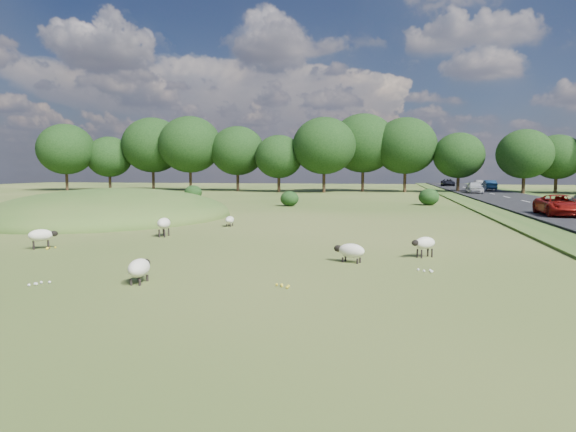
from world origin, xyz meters
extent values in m
plane|color=#2F5019|center=(0.00, 20.00, 0.00)|extent=(160.00, 160.00, 0.00)
ellipsoid|color=#33561E|center=(-12.00, 12.00, 0.00)|extent=(16.00, 20.00, 4.00)
cube|color=black|center=(20.00, 30.00, 0.12)|extent=(8.00, 150.00, 0.25)
cylinder|color=black|center=(-42.96, 52.57, 1.89)|extent=(0.44, 0.44, 3.77)
ellipsoid|color=black|center=(-42.96, 52.57, 6.50)|extent=(8.81, 8.81, 7.93)
cylinder|color=black|center=(-37.62, 56.23, 1.56)|extent=(0.44, 0.44, 3.12)
ellipsoid|color=black|center=(-37.62, 56.23, 5.38)|extent=(7.28, 7.28, 6.55)
cylinder|color=black|center=(-30.54, 57.35, 2.11)|extent=(0.44, 0.44, 4.21)
ellipsoid|color=black|center=(-30.54, 57.35, 7.25)|extent=(9.83, 9.83, 8.84)
cylinder|color=black|center=(-23.43, 55.54, 2.09)|extent=(0.44, 0.44, 4.18)
ellipsoid|color=black|center=(-23.43, 55.54, 7.20)|extent=(9.75, 9.75, 8.78)
cylinder|color=black|center=(-15.94, 56.24, 1.80)|extent=(0.44, 0.44, 3.61)
ellipsoid|color=black|center=(-15.94, 56.24, 6.21)|extent=(8.41, 8.41, 7.57)
cylinder|color=black|center=(-8.82, 53.43, 1.51)|extent=(0.44, 0.44, 3.02)
ellipsoid|color=black|center=(-8.82, 53.43, 5.20)|extent=(7.04, 7.04, 6.34)
cylinder|color=black|center=(-2.08, 52.98, 1.95)|extent=(0.44, 0.44, 3.90)
ellipsoid|color=black|center=(-2.08, 52.98, 6.71)|extent=(9.09, 9.09, 8.18)
cylinder|color=black|center=(3.25, 57.90, 2.11)|extent=(0.44, 0.44, 4.22)
ellipsoid|color=black|center=(3.25, 57.90, 7.27)|extent=(9.85, 9.85, 8.86)
cylinder|color=black|center=(9.45, 56.94, 1.97)|extent=(0.44, 0.44, 3.94)
ellipsoid|color=black|center=(9.45, 56.94, 6.79)|extent=(9.20, 9.20, 8.28)
cylinder|color=black|center=(16.87, 56.01, 1.54)|extent=(0.44, 0.44, 3.09)
ellipsoid|color=black|center=(16.87, 56.01, 5.32)|extent=(7.20, 7.20, 6.48)
cylinder|color=black|center=(24.77, 52.46, 1.56)|extent=(0.44, 0.44, 3.12)
ellipsoid|color=black|center=(24.77, 52.46, 5.38)|extent=(7.29, 7.29, 6.56)
cylinder|color=black|center=(29.90, 56.26, 1.47)|extent=(0.44, 0.44, 2.93)
ellipsoid|color=black|center=(29.90, 56.26, 5.05)|extent=(6.84, 6.84, 6.16)
ellipsoid|color=black|center=(-1.81, 24.69, 0.68)|extent=(1.66, 1.66, 1.36)
ellipsoid|color=black|center=(10.65, 28.24, 0.77)|extent=(1.87, 1.87, 1.53)
ellipsoid|color=black|center=(-14.07, 32.57, 0.79)|extent=(1.93, 1.93, 1.58)
ellipsoid|color=beige|center=(-0.24, -7.23, 0.45)|extent=(0.64, 1.07, 0.52)
ellipsoid|color=black|center=(-0.29, -6.68, 0.49)|extent=(0.28, 0.35, 0.26)
cylinder|color=black|center=(-0.39, -6.94, 0.10)|extent=(0.07, 0.07, 0.19)
cylinder|color=black|center=(-0.14, -6.92, 0.10)|extent=(0.07, 0.07, 0.19)
cylinder|color=black|center=(-0.33, -7.53, 0.10)|extent=(0.07, 0.07, 0.19)
cylinder|color=black|center=(-0.08, -7.51, 0.10)|extent=(0.07, 0.07, 0.19)
ellipsoid|color=beige|center=(8.20, -1.13, 0.55)|extent=(0.99, 0.92, 0.45)
ellipsoid|color=black|center=(7.83, -1.44, 0.58)|extent=(0.36, 0.35, 0.23)
cylinder|color=black|center=(8.07, -1.38, 0.16)|extent=(0.06, 0.06, 0.32)
cylinder|color=black|center=(7.93, -1.21, 0.16)|extent=(0.06, 0.06, 0.32)
cylinder|color=black|center=(8.47, -1.06, 0.16)|extent=(0.06, 0.06, 0.32)
cylinder|color=black|center=(8.33, -0.88, 0.16)|extent=(0.06, 0.06, 0.32)
ellipsoid|color=beige|center=(-7.26, -2.04, 0.59)|extent=(1.05, 0.99, 0.48)
ellipsoid|color=black|center=(-6.87, -1.71, 0.62)|extent=(0.38, 0.37, 0.24)
cylinder|color=black|center=(-7.13, -1.77, 0.17)|extent=(0.07, 0.07, 0.34)
cylinder|color=black|center=(-6.97, -1.95, 0.17)|extent=(0.07, 0.07, 0.34)
cylinder|color=black|center=(-7.55, -2.12, 0.17)|extent=(0.07, 0.07, 0.34)
cylinder|color=black|center=(-7.40, -2.30, 0.17)|extent=(0.07, 0.07, 0.34)
ellipsoid|color=beige|center=(-2.14, 7.63, 0.38)|extent=(0.48, 0.86, 0.44)
ellipsoid|color=silver|center=(-2.12, 7.17, 0.41)|extent=(0.22, 0.28, 0.22)
cylinder|color=black|center=(-2.02, 7.39, 0.08)|extent=(0.06, 0.06, 0.16)
cylinder|color=black|center=(-2.24, 7.38, 0.08)|extent=(0.06, 0.06, 0.16)
cylinder|color=black|center=(-2.04, 7.89, 0.08)|extent=(0.06, 0.06, 0.16)
cylinder|color=black|center=(-2.25, 7.88, 0.08)|extent=(0.06, 0.06, 0.16)
ellipsoid|color=beige|center=(5.57, -2.72, 0.43)|extent=(1.08, 0.81, 0.49)
ellipsoid|color=black|center=(5.08, -2.54, 0.46)|extent=(0.38, 0.33, 0.25)
cylinder|color=black|center=(5.26, -2.74, 0.09)|extent=(0.07, 0.07, 0.18)
cylinder|color=black|center=(5.35, -2.51, 0.09)|extent=(0.07, 0.07, 0.18)
cylinder|color=black|center=(5.79, -2.93, 0.09)|extent=(0.07, 0.07, 0.18)
cylinder|color=black|center=(5.88, -2.70, 0.09)|extent=(0.07, 0.07, 0.18)
ellipsoid|color=beige|center=(-3.95, 2.66, 0.66)|extent=(0.66, 1.11, 0.54)
ellipsoid|color=black|center=(-4.00, 3.23, 0.69)|extent=(0.29, 0.37, 0.27)
cylinder|color=black|center=(-4.11, 2.95, 0.19)|extent=(0.08, 0.08, 0.39)
cylinder|color=black|center=(-3.85, 2.98, 0.19)|extent=(0.08, 0.08, 0.39)
cylinder|color=black|center=(-4.05, 2.34, 0.19)|extent=(0.08, 0.08, 0.39)
cylinder|color=black|center=(-3.79, 2.36, 0.19)|extent=(0.08, 0.08, 0.39)
imported|color=navy|center=(21.90, 60.29, 0.99)|extent=(1.56, 4.47, 1.47)
imported|color=#9C1811|center=(18.10, 16.04, 0.93)|extent=(2.27, 4.93, 1.37)
imported|color=silver|center=(18.10, 49.60, 1.02)|extent=(1.81, 4.51, 1.54)
imported|color=black|center=(18.10, 79.13, 0.91)|extent=(2.20, 4.78, 1.33)
imported|color=silver|center=(21.90, 69.35, 0.92)|extent=(1.87, 4.59, 1.33)
camera|label=1|loc=(6.73, -20.75, 3.27)|focal=32.00mm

